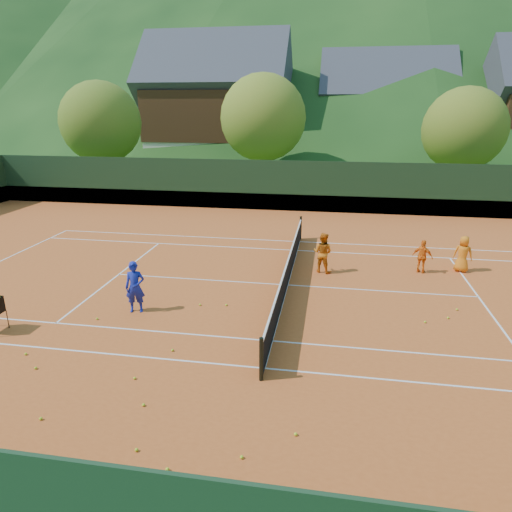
% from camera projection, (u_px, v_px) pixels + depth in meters
% --- Properties ---
extents(ground, '(400.00, 400.00, 0.00)m').
position_uv_depth(ground, '(287.00, 285.00, 16.22)').
color(ground, '#2B561B').
rests_on(ground, ground).
extents(clay_court, '(40.00, 24.00, 0.02)m').
position_uv_depth(clay_court, '(287.00, 285.00, 16.22)').
color(clay_court, '#BC511E').
rests_on(clay_court, ground).
extents(coach, '(0.66, 0.51, 1.62)m').
position_uv_depth(coach, '(135.00, 287.00, 13.90)').
color(coach, '#18249C').
rests_on(coach, clay_court).
extents(student_a, '(0.90, 0.81, 1.54)m').
position_uv_depth(student_a, '(323.00, 253.00, 17.27)').
color(student_a, orange).
rests_on(student_a, clay_court).
extents(student_b, '(0.81, 0.60, 1.28)m').
position_uv_depth(student_b, '(422.00, 257.00, 17.22)').
color(student_b, orange).
rests_on(student_b, clay_court).
extents(student_c, '(0.79, 0.65, 1.40)m').
position_uv_depth(student_c, '(463.00, 254.00, 17.34)').
color(student_c, orange).
rests_on(student_c, clay_court).
extents(tennis_ball_2, '(0.07, 0.07, 0.07)m').
position_uv_depth(tennis_ball_2, '(172.00, 350.00, 11.84)').
color(tennis_ball_2, '#B7E325').
rests_on(tennis_ball_2, clay_court).
extents(tennis_ball_3, '(0.07, 0.07, 0.07)m').
position_uv_depth(tennis_ball_3, '(36.00, 368.00, 11.04)').
color(tennis_ball_3, '#B7E325').
rests_on(tennis_ball_3, clay_court).
extents(tennis_ball_4, '(0.07, 0.07, 0.07)m').
position_uv_depth(tennis_ball_4, '(144.00, 405.00, 9.68)').
color(tennis_ball_4, '#B7E325').
rests_on(tennis_ball_4, clay_court).
extents(tennis_ball_5, '(0.07, 0.07, 0.07)m').
position_uv_depth(tennis_ball_5, '(200.00, 305.00, 14.54)').
color(tennis_ball_5, '#B7E325').
rests_on(tennis_ball_5, clay_court).
extents(tennis_ball_6, '(0.07, 0.07, 0.07)m').
position_uv_depth(tennis_ball_6, '(296.00, 434.00, 8.82)').
color(tennis_ball_6, '#B7E325').
rests_on(tennis_ball_6, clay_court).
extents(tennis_ball_7, '(0.07, 0.07, 0.07)m').
position_uv_depth(tennis_ball_7, '(41.00, 419.00, 9.25)').
color(tennis_ball_7, '#B7E325').
rests_on(tennis_ball_7, clay_court).
extents(tennis_ball_9, '(0.07, 0.07, 0.07)m').
position_uv_depth(tennis_ball_9, '(425.00, 322.00, 13.38)').
color(tennis_ball_9, '#B7E325').
rests_on(tennis_ball_9, clay_court).
extents(tennis_ball_10, '(0.07, 0.07, 0.07)m').
position_uv_depth(tennis_ball_10, '(448.00, 318.00, 13.64)').
color(tennis_ball_10, '#B7E325').
rests_on(tennis_ball_10, clay_court).
extents(tennis_ball_12, '(0.07, 0.07, 0.07)m').
position_uv_depth(tennis_ball_12, '(135.00, 378.00, 10.63)').
color(tennis_ball_12, '#B7E325').
rests_on(tennis_ball_12, clay_court).
extents(tennis_ball_13, '(0.07, 0.07, 0.07)m').
position_uv_depth(tennis_ball_13, '(97.00, 319.00, 13.58)').
color(tennis_ball_13, '#B7E325').
rests_on(tennis_ball_13, clay_court).
extents(tennis_ball_14, '(0.07, 0.07, 0.07)m').
position_uv_depth(tennis_ball_14, '(136.00, 450.00, 8.42)').
color(tennis_ball_14, '#B7E325').
rests_on(tennis_ball_14, clay_court).
extents(tennis_ball_17, '(0.07, 0.07, 0.07)m').
position_uv_depth(tennis_ball_17, '(167.00, 469.00, 7.97)').
color(tennis_ball_17, '#B7E325').
rests_on(tennis_ball_17, clay_court).
extents(tennis_ball_18, '(0.07, 0.07, 0.07)m').
position_uv_depth(tennis_ball_18, '(457.00, 309.00, 14.20)').
color(tennis_ball_18, '#B7E325').
rests_on(tennis_ball_18, clay_court).
extents(tennis_ball_19, '(0.07, 0.07, 0.07)m').
position_uv_depth(tennis_ball_19, '(26.00, 354.00, 11.66)').
color(tennis_ball_19, '#B7E325').
rests_on(tennis_ball_19, clay_court).
extents(tennis_ball_20, '(0.07, 0.07, 0.07)m').
position_uv_depth(tennis_ball_20, '(242.00, 457.00, 8.24)').
color(tennis_ball_20, '#B7E325').
rests_on(tennis_ball_20, clay_court).
extents(tennis_ball_21, '(0.07, 0.07, 0.07)m').
position_uv_depth(tennis_ball_21, '(226.00, 305.00, 14.52)').
color(tennis_ball_21, '#B7E325').
rests_on(tennis_ball_21, clay_court).
extents(court_lines, '(23.83, 11.03, 0.00)m').
position_uv_depth(court_lines, '(287.00, 285.00, 16.22)').
color(court_lines, white).
rests_on(court_lines, clay_court).
extents(tennis_net, '(0.10, 12.07, 1.10)m').
position_uv_depth(tennis_net, '(288.00, 272.00, 16.06)').
color(tennis_net, black).
rests_on(tennis_net, clay_court).
extents(perimeter_fence, '(40.40, 24.24, 3.00)m').
position_uv_depth(perimeter_fence, '(288.00, 252.00, 15.82)').
color(perimeter_fence, black).
rests_on(perimeter_fence, clay_court).
extents(chalet_left, '(13.80, 9.93, 12.92)m').
position_uv_depth(chalet_left, '(218.00, 110.00, 44.10)').
color(chalet_left, beige).
rests_on(chalet_left, ground).
extents(chalet_mid, '(12.65, 8.82, 11.45)m').
position_uv_depth(chalet_mid, '(383.00, 117.00, 45.52)').
color(chalet_mid, beige).
rests_on(chalet_mid, ground).
extents(tree_a, '(6.00, 6.00, 7.88)m').
position_uv_depth(tree_a, '(100.00, 122.00, 34.07)').
color(tree_a, '#422B1A').
rests_on(tree_a, ground).
extents(tree_b, '(6.40, 6.40, 8.40)m').
position_uv_depth(tree_b, '(263.00, 118.00, 33.94)').
color(tree_b, '#402719').
rests_on(tree_b, ground).
extents(tree_c, '(5.60, 5.60, 7.35)m').
position_uv_depth(tree_c, '(464.00, 129.00, 30.99)').
color(tree_c, '#402719').
rests_on(tree_c, ground).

